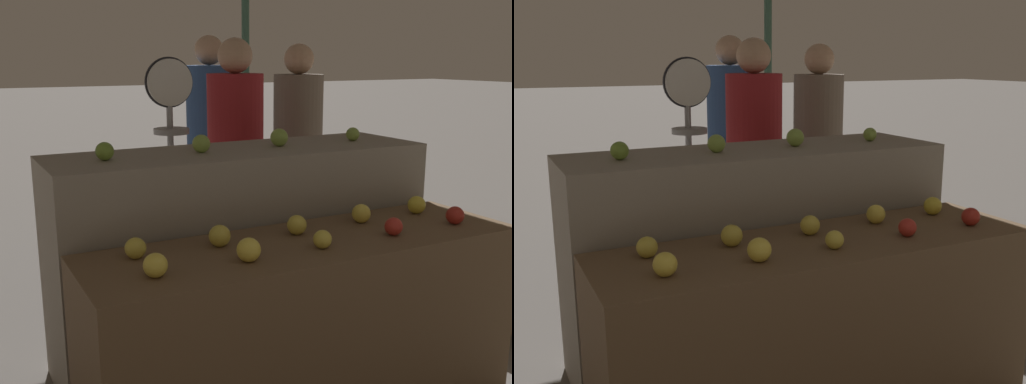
# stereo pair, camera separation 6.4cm
# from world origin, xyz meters

# --- Properties ---
(display_counter_front) EXTENTS (1.84, 0.55, 0.77)m
(display_counter_front) POSITION_xyz_m (0.00, 0.00, 0.38)
(display_counter_front) COLOR brown
(display_counter_front) RESTS_ON ground_plane
(display_counter_back) EXTENTS (1.84, 0.55, 1.06)m
(display_counter_back) POSITION_xyz_m (0.00, 0.60, 0.53)
(display_counter_back) COLOR gray
(display_counter_back) RESTS_ON ground_plane
(apple_front_0) EXTENTS (0.08, 0.08, 0.08)m
(apple_front_0) POSITION_xyz_m (-0.68, -0.10, 0.81)
(apple_front_0) COLOR yellow
(apple_front_0) RESTS_ON display_counter_front
(apple_front_1) EXTENTS (0.09, 0.09, 0.09)m
(apple_front_1) POSITION_xyz_m (-0.33, -0.11, 0.81)
(apple_front_1) COLOR yellow
(apple_front_1) RESTS_ON display_counter_front
(apple_front_2) EXTENTS (0.07, 0.07, 0.07)m
(apple_front_2) POSITION_xyz_m (-0.01, -0.11, 0.80)
(apple_front_2) COLOR gold
(apple_front_2) RESTS_ON display_counter_front
(apple_front_3) EXTENTS (0.08, 0.08, 0.08)m
(apple_front_3) POSITION_xyz_m (0.35, -0.10, 0.80)
(apple_front_3) COLOR #B72D23
(apple_front_3) RESTS_ON display_counter_front
(apple_front_4) EXTENTS (0.08, 0.08, 0.08)m
(apple_front_4) POSITION_xyz_m (0.70, -0.10, 0.81)
(apple_front_4) COLOR #AD281E
(apple_front_4) RESTS_ON display_counter_front
(apple_front_5) EXTENTS (0.08, 0.08, 0.08)m
(apple_front_5) POSITION_xyz_m (-0.68, 0.12, 0.81)
(apple_front_5) COLOR gold
(apple_front_5) RESTS_ON display_counter_front
(apple_front_6) EXTENTS (0.09, 0.09, 0.09)m
(apple_front_6) POSITION_xyz_m (-0.35, 0.10, 0.81)
(apple_front_6) COLOR gold
(apple_front_6) RESTS_ON display_counter_front
(apple_front_7) EXTENTS (0.08, 0.08, 0.08)m
(apple_front_7) POSITION_xyz_m (-0.00, 0.10, 0.81)
(apple_front_7) COLOR gold
(apple_front_7) RESTS_ON display_counter_front
(apple_front_8) EXTENTS (0.08, 0.08, 0.08)m
(apple_front_8) POSITION_xyz_m (0.35, 0.12, 0.81)
(apple_front_8) COLOR yellow
(apple_front_8) RESTS_ON display_counter_front
(apple_front_9) EXTENTS (0.08, 0.08, 0.08)m
(apple_front_9) POSITION_xyz_m (0.68, 0.12, 0.81)
(apple_front_9) COLOR gold
(apple_front_9) RESTS_ON display_counter_front
(apple_back_0) EXTENTS (0.08, 0.08, 0.08)m
(apple_back_0) POSITION_xyz_m (-0.66, 0.59, 1.10)
(apple_back_0) COLOR #7AA338
(apple_back_0) RESTS_ON display_counter_back
(apple_back_1) EXTENTS (0.08, 0.08, 0.08)m
(apple_back_1) POSITION_xyz_m (-0.21, 0.59, 1.10)
(apple_back_1) COLOR #8EB247
(apple_back_1) RESTS_ON display_counter_back
(apple_back_2) EXTENTS (0.09, 0.09, 0.09)m
(apple_back_2) POSITION_xyz_m (0.21, 0.60, 1.10)
(apple_back_2) COLOR #8EB247
(apple_back_2) RESTS_ON display_counter_back
(apple_back_3) EXTENTS (0.07, 0.07, 0.07)m
(apple_back_3) POSITION_xyz_m (0.65, 0.59, 1.09)
(apple_back_3) COLOR #8EB247
(apple_back_3) RESTS_ON display_counter_back
(produce_scale) EXTENTS (0.28, 0.20, 1.49)m
(produce_scale) POSITION_xyz_m (-0.11, 1.26, 1.08)
(produce_scale) COLOR #99999E
(produce_scale) RESTS_ON ground_plane
(person_vendor_at_scale) EXTENTS (0.46, 0.46, 1.60)m
(person_vendor_at_scale) POSITION_xyz_m (0.33, 1.34, 0.92)
(person_vendor_at_scale) COLOR #2D2D38
(person_vendor_at_scale) RESTS_ON ground_plane
(person_customer_left) EXTENTS (0.45, 0.45, 1.65)m
(person_customer_left) POSITION_xyz_m (0.55, 2.20, 0.95)
(person_customer_left) COLOR #2D2D38
(person_customer_left) RESTS_ON ground_plane
(person_customer_right) EXTENTS (0.47, 0.47, 1.58)m
(person_customer_right) POSITION_xyz_m (0.97, 1.64, 0.91)
(person_customer_right) COLOR #2D2D38
(person_customer_right) RESTS_ON ground_plane
(wooden_crate_side) EXTENTS (0.49, 0.49, 0.49)m
(wooden_crate_side) POSITION_xyz_m (1.42, 0.32, 0.25)
(wooden_crate_side) COLOR brown
(wooden_crate_side) RESTS_ON ground_plane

